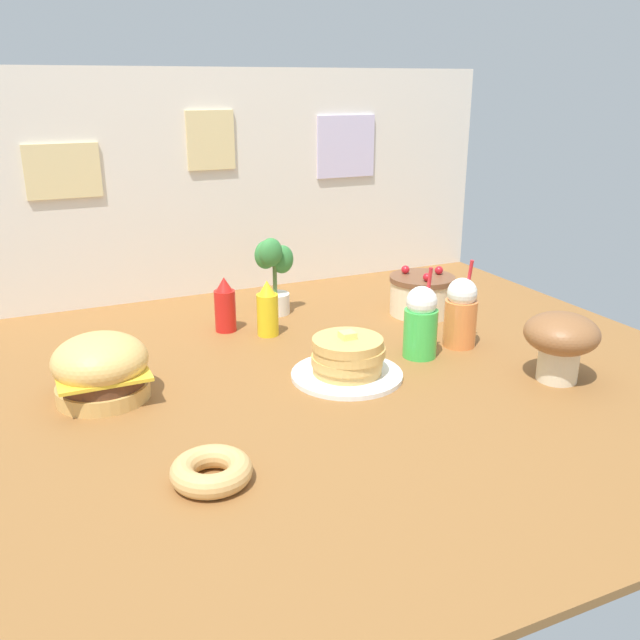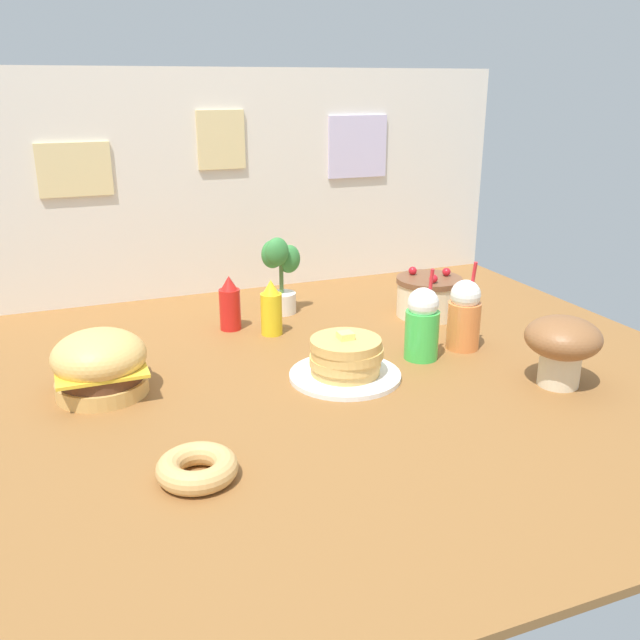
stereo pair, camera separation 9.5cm
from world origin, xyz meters
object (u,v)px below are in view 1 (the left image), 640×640
cream_soda_cup (421,322)px  burger (101,369)px  ketchup_bottle (225,306)px  donut_pink_glaze (211,470)px  potted_plant (274,273)px  mustard_bottle (268,310)px  orange_float_cup (461,313)px  mushroom_stool (561,340)px  layer_cake (422,295)px  pancake_stack (347,360)px

cream_soda_cup → burger: bearing=174.0°
burger → cream_soda_cup: cream_soda_cup is taller
ketchup_bottle → cream_soda_cup: (0.48, -0.47, 0.02)m
donut_pink_glaze → potted_plant: potted_plant is taller
cream_soda_cup → potted_plant: (-0.26, 0.58, 0.04)m
burger → potted_plant: size_ratio=0.87×
mustard_bottle → orange_float_cup: orange_float_cup is taller
donut_pink_glaze → mushroom_stool: 1.06m
layer_cake → potted_plant: (-0.49, 0.23, 0.08)m
cream_soda_cup → mustard_bottle: bearing=133.9°
pancake_stack → potted_plant: potted_plant is taller
mustard_bottle → mushroom_stool: mushroom_stool is taller
pancake_stack → cream_soda_cup: (0.28, 0.05, 0.06)m
ketchup_bottle → potted_plant: size_ratio=0.66×
cream_soda_cup → mushroom_stool: size_ratio=1.36×
pancake_stack → burger: bearing=167.2°
cream_soda_cup → potted_plant: bearing=114.1°
potted_plant → donut_pink_glaze: bearing=-117.8°
mustard_bottle → mushroom_stool: 0.93m
pancake_stack → ketchup_bottle: (-0.20, 0.53, 0.03)m
orange_float_cup → mushroom_stool: (0.09, -0.34, 0.01)m
ketchup_bottle → orange_float_cup: (0.64, -0.45, 0.02)m
layer_cake → mustard_bottle: 0.59m
donut_pink_glaze → potted_plant: (0.53, 1.00, 0.13)m
mushroom_stool → burger: bearing=160.8°
pancake_stack → mustard_bottle: (-0.08, 0.43, 0.03)m
burger → pancake_stack: (0.66, -0.15, -0.03)m
burger → layer_cake: size_ratio=1.06×
ketchup_bottle → cream_soda_cup: bearing=-44.8°
donut_pink_glaze → potted_plant: bearing=62.2°
pancake_stack → mustard_bottle: 0.44m
potted_plant → layer_cake: bearing=-25.0°
layer_cake → orange_float_cup: (-0.06, -0.33, 0.04)m
pancake_stack → mushroom_stool: mushroom_stool is taller
donut_pink_glaze → potted_plant: 1.14m
layer_cake → potted_plant: bearing=155.0°
ketchup_bottle → potted_plant: potted_plant is taller
potted_plant → mushroom_stool: bearing=-59.9°
mushroom_stool → layer_cake: bearing=92.6°
potted_plant → mushroom_stool: 1.04m
cream_soda_cup → ketchup_bottle: bearing=135.2°
burger → potted_plant: (0.68, 0.48, 0.07)m
burger → mustard_bottle: (0.58, 0.28, 0.00)m
burger → cream_soda_cup: bearing=-6.0°
layer_cake → cream_soda_cup: bearing=-123.2°
burger → donut_pink_glaze: size_ratio=1.43×
burger → cream_soda_cup: 0.94m
mustard_bottle → donut_pink_glaze: bearing=-118.2°
orange_float_cup → potted_plant: (-0.43, 0.55, 0.04)m
layer_cake → ketchup_bottle: (-0.71, 0.12, 0.02)m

